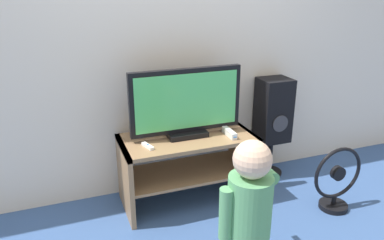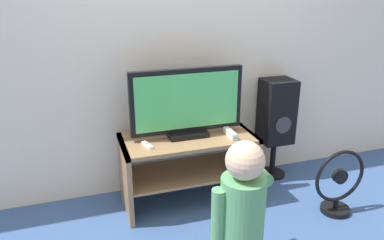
{
  "view_description": "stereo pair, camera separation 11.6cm",
  "coord_description": "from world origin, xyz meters",
  "px_view_note": "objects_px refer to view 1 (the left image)",
  "views": [
    {
      "loc": [
        -0.92,
        -2.31,
        1.71
      ],
      "look_at": [
        0.0,
        0.15,
        0.74
      ],
      "focal_mm": 35.0,
      "sensor_mm": 36.0,
      "label": 1
    },
    {
      "loc": [
        -0.81,
        -2.35,
        1.71
      ],
      "look_at": [
        0.0,
        0.15,
        0.74
      ],
      "focal_mm": 35.0,
      "sensor_mm": 36.0,
      "label": 2
    }
  ],
  "objects_px": {
    "game_console": "(229,133)",
    "remote_primary": "(148,146)",
    "television": "(186,104)",
    "floor_fan": "(337,182)",
    "speaker_tower": "(273,113)",
    "child": "(249,206)"
  },
  "relations": [
    {
      "from": "remote_primary",
      "to": "speaker_tower",
      "type": "xyz_separation_m",
      "value": [
        1.23,
        0.25,
        0.03
      ]
    },
    {
      "from": "television",
      "to": "remote_primary",
      "type": "relative_size",
      "value": 6.63
    },
    {
      "from": "game_console",
      "to": "floor_fan",
      "type": "bearing_deg",
      "value": -30.82
    },
    {
      "from": "speaker_tower",
      "to": "remote_primary",
      "type": "bearing_deg",
      "value": -168.26
    },
    {
      "from": "game_console",
      "to": "child",
      "type": "bearing_deg",
      "value": -109.77
    },
    {
      "from": "game_console",
      "to": "child",
      "type": "distance_m",
      "value": 0.99
    },
    {
      "from": "game_console",
      "to": "speaker_tower",
      "type": "height_order",
      "value": "speaker_tower"
    },
    {
      "from": "game_console",
      "to": "floor_fan",
      "type": "distance_m",
      "value": 0.93
    },
    {
      "from": "speaker_tower",
      "to": "floor_fan",
      "type": "bearing_deg",
      "value": -76.37
    },
    {
      "from": "speaker_tower",
      "to": "television",
      "type": "bearing_deg",
      "value": -171.03
    },
    {
      "from": "remote_primary",
      "to": "floor_fan",
      "type": "relative_size",
      "value": 0.25
    },
    {
      "from": "child",
      "to": "floor_fan",
      "type": "relative_size",
      "value": 1.8
    },
    {
      "from": "game_console",
      "to": "remote_primary",
      "type": "relative_size",
      "value": 1.45
    },
    {
      "from": "television",
      "to": "remote_primary",
      "type": "bearing_deg",
      "value": -161.44
    },
    {
      "from": "television",
      "to": "child",
      "type": "distance_m",
      "value": 1.09
    },
    {
      "from": "television",
      "to": "remote_primary",
      "type": "distance_m",
      "value": 0.44
    },
    {
      "from": "game_console",
      "to": "television",
      "type": "bearing_deg",
      "value": 158.57
    },
    {
      "from": "game_console",
      "to": "speaker_tower",
      "type": "distance_m",
      "value": 0.62
    },
    {
      "from": "speaker_tower",
      "to": "game_console",
      "type": "bearing_deg",
      "value": -154.95
    },
    {
      "from": "television",
      "to": "game_console",
      "type": "xyz_separation_m",
      "value": [
        0.32,
        -0.12,
        -0.24
      ]
    },
    {
      "from": "speaker_tower",
      "to": "floor_fan",
      "type": "height_order",
      "value": "speaker_tower"
    },
    {
      "from": "game_console",
      "to": "remote_primary",
      "type": "bearing_deg",
      "value": 179.23
    }
  ]
}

